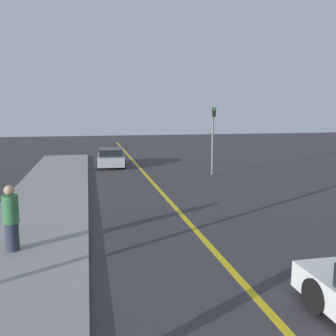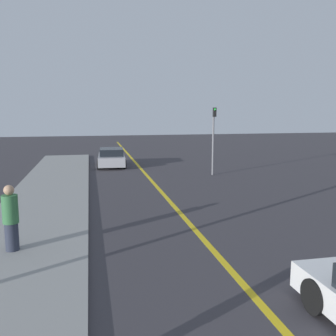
{
  "view_description": "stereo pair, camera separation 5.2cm",
  "coord_description": "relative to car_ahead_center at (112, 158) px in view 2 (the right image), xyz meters",
  "views": [
    {
      "loc": [
        -3.41,
        0.96,
        3.98
      ],
      "look_at": [
        -0.47,
        14.73,
        1.79
      ],
      "focal_mm": 40.0,
      "sensor_mm": 36.0,
      "label": 1
    },
    {
      "loc": [
        -3.36,
        0.95,
        3.98
      ],
      "look_at": [
        -0.47,
        14.73,
        1.79
      ],
      "focal_mm": 40.0,
      "sensor_mm": 36.0,
      "label": 2
    }
  ],
  "objects": [
    {
      "name": "road_center_line",
      "position": [
        1.89,
        -9.49,
        -0.63
      ],
      "size": [
        0.2,
        60.0,
        0.01
      ],
      "color": "gold",
      "rests_on": "ground_plane"
    },
    {
      "name": "pedestrian_far_standing",
      "position": [
        -3.67,
        -15.93,
        0.4
      ],
      "size": [
        0.43,
        0.43,
        1.85
      ],
      "color": "#282D3D",
      "rests_on": "sidewalk_left"
    },
    {
      "name": "sidewalk_left",
      "position": [
        -3.41,
        -10.48,
        -0.57
      ],
      "size": [
        3.61,
        34.03,
        0.12
      ],
      "color": "gray",
      "rests_on": "ground_plane"
    },
    {
      "name": "traffic_light",
      "position": [
        5.91,
        -4.83,
        1.89
      ],
      "size": [
        0.18,
        0.4,
        4.12
      ],
      "color": "slate",
      "rests_on": "ground_plane"
    },
    {
      "name": "car_ahead_center",
      "position": [
        0.0,
        0.0,
        0.0
      ],
      "size": [
        2.1,
        3.98,
        1.3
      ],
      "rotation": [
        0.0,
        0.0,
        -0.05
      ],
      "color": "#9E9EA3",
      "rests_on": "ground_plane"
    }
  ]
}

